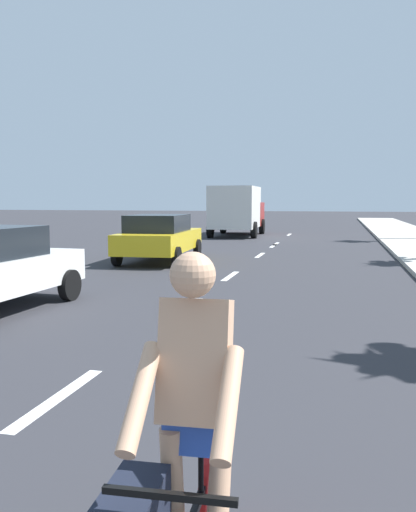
{
  "coord_description": "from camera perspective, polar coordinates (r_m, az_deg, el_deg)",
  "views": [
    {
      "loc": [
        2.8,
        2.91,
        2.06
      ],
      "look_at": [
        0.64,
        11.7,
        1.1
      ],
      "focal_mm": 37.19,
      "sensor_mm": 36.0,
      "label": 1
    }
  ],
  "objects": [
    {
      "name": "lane_stripe_6",
      "position": [
        23.99,
        7.03,
        1.1
      ],
      "size": [
        0.16,
        1.8,
        0.01
      ],
      "primitive_type": "cube",
      "color": "white",
      "rests_on": "ground"
    },
    {
      "name": "lane_stripe_4",
      "position": [
        14.39,
        2.43,
        -2.16
      ],
      "size": [
        0.16,
        1.8,
        0.01
      ],
      "primitive_type": "cube",
      "color": "white",
      "rests_on": "ground"
    },
    {
      "name": "lane_stripe_2",
      "position": [
        5.94,
        -15.82,
        -14.42
      ],
      "size": [
        0.16,
        1.8,
        0.01
      ],
      "primitive_type": "cube",
      "color": "white",
      "rests_on": "ground"
    },
    {
      "name": "cyclist",
      "position": [
        2.72,
        -2.92,
        -20.83
      ],
      "size": [
        0.64,
        1.71,
        1.82
      ],
      "rotation": [
        0.0,
        0.0,
        3.2
      ],
      "color": "black",
      "rests_on": "ground"
    },
    {
      "name": "delivery_truck",
      "position": [
        30.5,
        3.16,
        5.01
      ],
      "size": [
        2.82,
        6.31,
        2.8
      ],
      "rotation": [
        0.0,
        0.0,
        0.03
      ],
      "color": "maroon",
      "rests_on": "ground"
    },
    {
      "name": "lane_stripe_8",
      "position": [
        31.88,
        8.72,
        2.29
      ],
      "size": [
        0.16,
        1.8,
        0.01
      ],
      "primitive_type": "cube",
      "color": "white",
      "rests_on": "ground"
    },
    {
      "name": "lane_stripe_5",
      "position": [
        19.87,
        5.61,
        0.09
      ],
      "size": [
        0.16,
        1.8,
        0.01
      ],
      "primitive_type": "cube",
      "color": "white",
      "rests_on": "ground"
    },
    {
      "name": "ground_plane",
      "position": [
        17.44,
        4.45,
        -0.75
      ],
      "size": [
        160.0,
        160.0,
        0.0
      ],
      "primitive_type": "plane",
      "color": "#2D2D33"
    },
    {
      "name": "lane_stripe_7",
      "position": [
        25.0,
        7.31,
        1.29
      ],
      "size": [
        0.16,
        1.8,
        0.01
      ],
      "primitive_type": "cube",
      "color": "white",
      "rests_on": "ground"
    },
    {
      "name": "lane_stripe_3",
      "position": [
        10.3,
        -2.28,
        -5.46
      ],
      "size": [
        0.16,
        1.8,
        0.01
      ],
      "primitive_type": "cube",
      "color": "white",
      "rests_on": "ground"
    },
    {
      "name": "parked_car_yellow",
      "position": [
        17.87,
        -5.24,
        2.12
      ],
      "size": [
        2.32,
        4.69,
        1.57
      ],
      "rotation": [
        0.0,
        0.0,
        0.06
      ],
      "color": "gold",
      "rests_on": "ground"
    }
  ]
}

